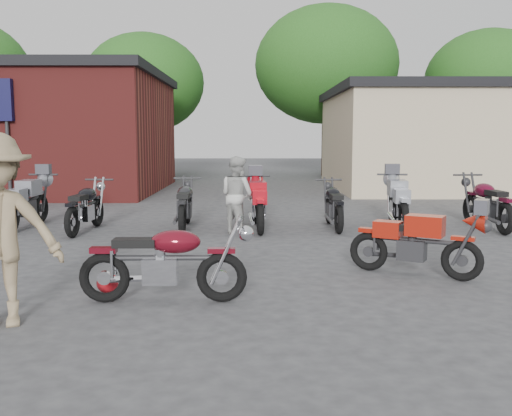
{
  "coord_description": "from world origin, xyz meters",
  "views": [
    {
      "loc": [
        0.46,
        -6.73,
        1.96
      ],
      "look_at": [
        0.48,
        1.68,
        0.9
      ],
      "focal_mm": 40.0,
      "sensor_mm": 36.0,
      "label": 1
    }
  ],
  "objects_px": {
    "helmet": "(107,283)",
    "person_light": "(237,195)",
    "row_bike_7": "(487,200)",
    "vintage_motorcycle": "(166,257)",
    "row_bike_2": "(86,204)",
    "row_bike_1": "(27,199)",
    "row_bike_5": "(334,203)",
    "row_bike_6": "(398,200)",
    "row_bike_4": "(258,201)",
    "row_bike_3": "(185,202)",
    "sportbike": "(417,239)"
  },
  "relations": [
    {
      "from": "helmet",
      "to": "person_light",
      "type": "bearing_deg",
      "value": 71.06
    },
    {
      "from": "row_bike_7",
      "to": "person_light",
      "type": "bearing_deg",
      "value": 92.92
    },
    {
      "from": "person_light",
      "to": "row_bike_7",
      "type": "bearing_deg",
      "value": -128.76
    },
    {
      "from": "vintage_motorcycle",
      "to": "row_bike_2",
      "type": "height_order",
      "value": "row_bike_2"
    },
    {
      "from": "person_light",
      "to": "row_bike_7",
      "type": "xyz_separation_m",
      "value": [
        5.28,
        0.63,
        -0.17
      ]
    },
    {
      "from": "row_bike_1",
      "to": "row_bike_5",
      "type": "height_order",
      "value": "row_bike_1"
    },
    {
      "from": "helmet",
      "to": "row_bike_6",
      "type": "xyz_separation_m",
      "value": [
        4.9,
        5.01,
        0.49
      ]
    },
    {
      "from": "person_light",
      "to": "row_bike_5",
      "type": "relative_size",
      "value": 0.82
    },
    {
      "from": "row_bike_4",
      "to": "row_bike_6",
      "type": "bearing_deg",
      "value": -92.65
    },
    {
      "from": "person_light",
      "to": "row_bike_5",
      "type": "height_order",
      "value": "person_light"
    },
    {
      "from": "vintage_motorcycle",
      "to": "person_light",
      "type": "relative_size",
      "value": 1.22
    },
    {
      "from": "row_bike_2",
      "to": "row_bike_3",
      "type": "distance_m",
      "value": 2.04
    },
    {
      "from": "row_bike_6",
      "to": "row_bike_7",
      "type": "height_order",
      "value": "row_bike_6"
    },
    {
      "from": "sportbike",
      "to": "row_bike_6",
      "type": "xyz_separation_m",
      "value": [
        0.77,
        4.15,
        0.1
      ]
    },
    {
      "from": "row_bike_7",
      "to": "row_bike_5",
      "type": "bearing_deg",
      "value": 84.8
    },
    {
      "from": "row_bike_1",
      "to": "row_bike_7",
      "type": "xyz_separation_m",
      "value": [
        9.84,
        -0.21,
        0.0
      ]
    },
    {
      "from": "row_bike_4",
      "to": "row_bike_6",
      "type": "height_order",
      "value": "row_bike_6"
    },
    {
      "from": "row_bike_3",
      "to": "person_light",
      "type": "bearing_deg",
      "value": -123.91
    },
    {
      "from": "helmet",
      "to": "row_bike_5",
      "type": "relative_size",
      "value": 0.14
    },
    {
      "from": "person_light",
      "to": "helmet",
      "type": "bearing_deg",
      "value": 115.49
    },
    {
      "from": "helmet",
      "to": "row_bike_2",
      "type": "distance_m",
      "value": 4.96
    },
    {
      "from": "row_bike_6",
      "to": "person_light",
      "type": "bearing_deg",
      "value": 106.24
    },
    {
      "from": "row_bike_2",
      "to": "row_bike_4",
      "type": "distance_m",
      "value": 3.57
    },
    {
      "from": "row_bike_4",
      "to": "person_light",
      "type": "bearing_deg",
      "value": 142.14
    },
    {
      "from": "row_bike_4",
      "to": "helmet",
      "type": "bearing_deg",
      "value": 155.73
    },
    {
      "from": "helmet",
      "to": "row_bike_4",
      "type": "xyz_separation_m",
      "value": [
        1.92,
        4.98,
        0.48
      ]
    },
    {
      "from": "row_bike_6",
      "to": "row_bike_2",
      "type": "bearing_deg",
      "value": 98.73
    },
    {
      "from": "row_bike_1",
      "to": "row_bike_4",
      "type": "xyz_separation_m",
      "value": [
        4.98,
        -0.23,
        -0.01
      ]
    },
    {
      "from": "helmet",
      "to": "row_bike_5",
      "type": "distance_m",
      "value": 6.21
    },
    {
      "from": "person_light",
      "to": "row_bike_1",
      "type": "xyz_separation_m",
      "value": [
        -4.56,
        0.84,
        -0.17
      ]
    },
    {
      "from": "vintage_motorcycle",
      "to": "row_bike_3",
      "type": "relative_size",
      "value": 0.97
    },
    {
      "from": "vintage_motorcycle",
      "to": "helmet",
      "type": "height_order",
      "value": "vintage_motorcycle"
    },
    {
      "from": "helmet",
      "to": "row_bike_2",
      "type": "height_order",
      "value": "row_bike_2"
    },
    {
      "from": "row_bike_4",
      "to": "sportbike",
      "type": "bearing_deg",
      "value": -155.03
    },
    {
      "from": "row_bike_4",
      "to": "row_bike_7",
      "type": "xyz_separation_m",
      "value": [
        4.86,
        0.02,
        0.01
      ]
    },
    {
      "from": "sportbike",
      "to": "row_bike_3",
      "type": "relative_size",
      "value": 0.91
    },
    {
      "from": "person_light",
      "to": "row_bike_1",
      "type": "height_order",
      "value": "person_light"
    },
    {
      "from": "vintage_motorcycle",
      "to": "sportbike",
      "type": "bearing_deg",
      "value": 20.41
    },
    {
      "from": "row_bike_1",
      "to": "row_bike_7",
      "type": "bearing_deg",
      "value": -89.76
    },
    {
      "from": "row_bike_4",
      "to": "row_bike_7",
      "type": "height_order",
      "value": "row_bike_7"
    },
    {
      "from": "sportbike",
      "to": "row_bike_3",
      "type": "height_order",
      "value": "row_bike_3"
    },
    {
      "from": "row_bike_3",
      "to": "row_bike_4",
      "type": "height_order",
      "value": "row_bike_4"
    },
    {
      "from": "sportbike",
      "to": "row_bike_2",
      "type": "xyz_separation_m",
      "value": [
        -5.76,
        3.8,
        0.05
      ]
    },
    {
      "from": "row_bike_1",
      "to": "row_bike_6",
      "type": "xyz_separation_m",
      "value": [
        7.96,
        -0.2,
        0.01
      ]
    },
    {
      "from": "person_light",
      "to": "vintage_motorcycle",
      "type": "bearing_deg",
      "value": 126.25
    },
    {
      "from": "row_bike_1",
      "to": "row_bike_4",
      "type": "height_order",
      "value": "row_bike_1"
    },
    {
      "from": "helmet",
      "to": "row_bike_3",
      "type": "bearing_deg",
      "value": 85.89
    },
    {
      "from": "row_bike_2",
      "to": "helmet",
      "type": "bearing_deg",
      "value": -157.12
    },
    {
      "from": "row_bike_2",
      "to": "row_bike_6",
      "type": "bearing_deg",
      "value": -83.35
    },
    {
      "from": "vintage_motorcycle",
      "to": "sportbike",
      "type": "xyz_separation_m",
      "value": [
        3.32,
        1.28,
        -0.03
      ]
    }
  ]
}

